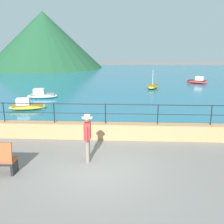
# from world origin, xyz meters

# --- Properties ---
(ground_plane) EXTENTS (120.00, 120.00, 0.00)m
(ground_plane) POSITION_xyz_m (0.00, 0.00, 0.00)
(ground_plane) COLOR slate
(promenade_wall) EXTENTS (20.00, 0.56, 0.70)m
(promenade_wall) POSITION_xyz_m (0.00, 3.20, 0.35)
(promenade_wall) COLOR tan
(promenade_wall) RESTS_ON ground
(railing) EXTENTS (18.44, 0.04, 0.90)m
(railing) POSITION_xyz_m (0.00, 3.20, 1.34)
(railing) COLOR black
(railing) RESTS_ON promenade_wall
(lake_water) EXTENTS (64.00, 44.32, 0.06)m
(lake_water) POSITION_xyz_m (0.00, 25.84, 0.03)
(lake_water) COLOR #236B89
(lake_water) RESTS_ON ground
(hill_main) EXTENTS (21.06, 21.06, 9.92)m
(hill_main) POSITION_xyz_m (-14.09, 40.53, 4.96)
(hill_main) COLOR #1E4C2D
(hill_main) RESTS_ON ground
(person_walking) EXTENTS (0.38, 0.57, 1.75)m
(person_walking) POSITION_xyz_m (-0.44, 0.70, 0.98)
(person_walking) COLOR slate
(person_walking) RESTS_ON ground
(boat_1) EXTENTS (2.42, 1.26, 0.76)m
(boat_1) POSITION_xyz_m (-5.68, 11.93, 0.33)
(boat_1) COLOR white
(boat_1) RESTS_ON lake_water
(boat_4) EXTENTS (2.45, 1.47, 0.76)m
(boat_4) POSITION_xyz_m (-5.46, 8.11, 0.33)
(boat_4) COLOR gold
(boat_4) RESTS_ON lake_water
(boat_5) EXTENTS (1.49, 2.46, 1.78)m
(boat_5) POSITION_xyz_m (3.41, 17.31, 0.26)
(boat_5) COLOR gold
(boat_5) RESTS_ON lake_water
(boat_7) EXTENTS (2.44, 1.96, 0.76)m
(boat_7) POSITION_xyz_m (8.57, 21.00, 0.33)
(boat_7) COLOR red
(boat_7) RESTS_ON lake_water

